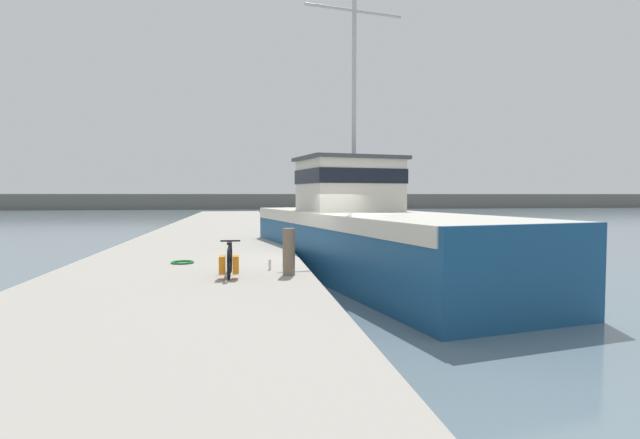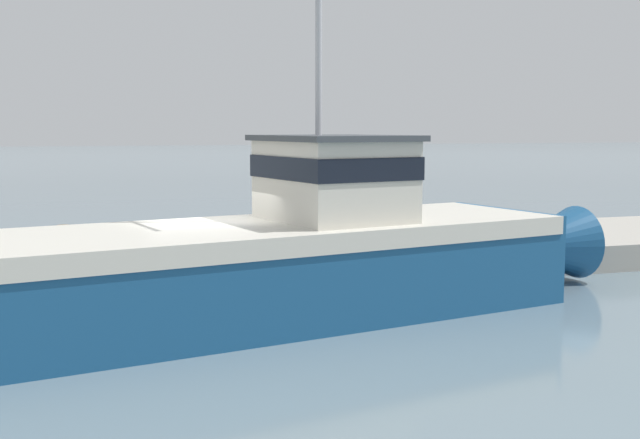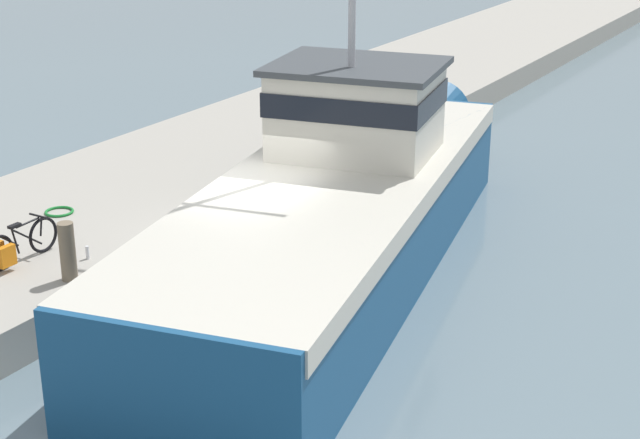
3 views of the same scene
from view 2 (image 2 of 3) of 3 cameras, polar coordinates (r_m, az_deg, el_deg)
The scene contains 7 objects.
ground_plane at distance 17.54m, azimuth -7.99°, elevation -6.29°, with size 320.00×320.00×0.00m, color slate.
dock_pier at distance 21.22m, azimuth -9.78°, elevation -3.08°, with size 5.85×80.00×0.73m, color #A39E93.
fishing_boat_main at distance 16.47m, azimuth -1.98°, elevation -2.41°, with size 6.28×15.55×9.87m.
bicycle_touring at distance 19.82m, azimuth -17.75°, elevation -1.92°, with size 0.44×1.68×0.73m.
mooring_post at distance 18.53m, azimuth -17.74°, elevation -1.94°, with size 0.27×0.27×1.02m, color #756651.
hose_coil at distance 21.21m, azimuth -11.58°, elevation -2.04°, with size 0.58×0.58×0.05m, color #197A2D.
water_bottle_by_bike at distance 18.98m, azimuth -15.24°, elevation -2.86°, with size 0.06×0.06×0.24m, color silver.
Camera 2 is at (16.87, -2.85, 3.88)m, focal length 45.00 mm.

